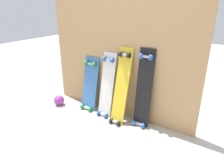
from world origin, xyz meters
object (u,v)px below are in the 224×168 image
skateboard_blue (90,86)px  skateboard_black (143,92)px  skateboard_white (107,88)px  skateboard_yellow (121,89)px  rubber_ball (59,100)px

skateboard_blue → skateboard_black: skateboard_black is taller
skateboard_white → skateboard_yellow: size_ratio=0.91×
skateboard_yellow → skateboard_black: (0.26, 0.07, 0.01)m
skateboard_white → skateboard_black: (0.50, 0.03, 0.06)m
skateboard_white → rubber_ball: size_ratio=6.07×
rubber_ball → skateboard_yellow: bearing=9.0°
skateboard_yellow → skateboard_black: skateboard_black is taller
skateboard_blue → skateboard_yellow: size_ratio=0.80×
skateboard_white → rubber_ball: skateboard_white is taller
skateboard_white → skateboard_yellow: (0.23, -0.03, 0.05)m
skateboard_blue → rubber_ball: (-0.43, -0.19, -0.25)m
skateboard_white → skateboard_black: size_ratio=0.89×
skateboard_white → skateboard_black: skateboard_black is taller
skateboard_blue → rubber_ball: bearing=-156.1°
skateboard_blue → skateboard_black: 0.79m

